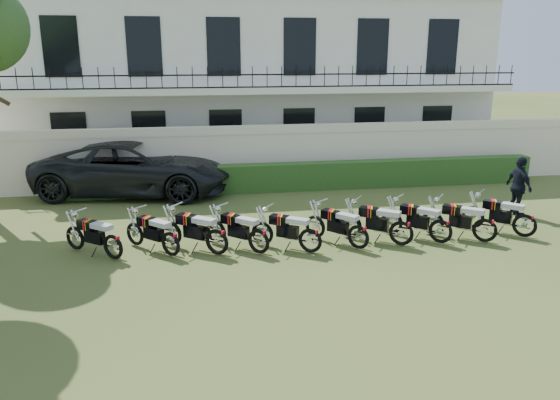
{
  "coord_description": "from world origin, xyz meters",
  "views": [
    {
      "loc": [
        -2.92,
        -11.94,
        5.0
      ],
      "look_at": [
        -0.68,
        1.59,
        1.21
      ],
      "focal_mm": 35.0,
      "sensor_mm": 36.0,
      "label": 1
    }
  ],
  "objects_px": {
    "motorcycle_5": "(359,231)",
    "motorcycle_7": "(441,226)",
    "motorcycle_2": "(217,236)",
    "suv": "(134,168)",
    "motorcycle_9": "(525,220)",
    "officer_5": "(519,187)",
    "motorcycle_8": "(485,225)",
    "motorcycle_6": "(402,227)",
    "motorcycle_1": "(170,238)",
    "motorcycle_3": "(259,235)",
    "motorcycle_4": "(310,235)",
    "motorcycle_0": "(113,241)"
  },
  "relations": [
    {
      "from": "motorcycle_8",
      "to": "motorcycle_0",
      "type": "bearing_deg",
      "value": 125.96
    },
    {
      "from": "motorcycle_8",
      "to": "motorcycle_9",
      "type": "xyz_separation_m",
      "value": [
        1.29,
        0.2,
        -0.0
      ]
    },
    {
      "from": "motorcycle_1",
      "to": "motorcycle_8",
      "type": "height_order",
      "value": "motorcycle_8"
    },
    {
      "from": "motorcycle_4",
      "to": "motorcycle_9",
      "type": "distance_m",
      "value": 6.05
    },
    {
      "from": "motorcycle_2",
      "to": "motorcycle_9",
      "type": "height_order",
      "value": "motorcycle_2"
    },
    {
      "from": "motorcycle_3",
      "to": "motorcycle_4",
      "type": "height_order",
      "value": "motorcycle_3"
    },
    {
      "from": "motorcycle_7",
      "to": "motorcycle_9",
      "type": "relative_size",
      "value": 1.0
    },
    {
      "from": "motorcycle_5",
      "to": "motorcycle_9",
      "type": "bearing_deg",
      "value": -39.58
    },
    {
      "from": "motorcycle_2",
      "to": "motorcycle_3",
      "type": "height_order",
      "value": "motorcycle_2"
    },
    {
      "from": "motorcycle_7",
      "to": "motorcycle_8",
      "type": "bearing_deg",
      "value": -51.62
    },
    {
      "from": "motorcycle_2",
      "to": "suv",
      "type": "height_order",
      "value": "suv"
    },
    {
      "from": "motorcycle_1",
      "to": "motorcycle_8",
      "type": "bearing_deg",
      "value": -47.39
    },
    {
      "from": "officer_5",
      "to": "motorcycle_1",
      "type": "bearing_deg",
      "value": 95.0
    },
    {
      "from": "motorcycle_1",
      "to": "motorcycle_9",
      "type": "bearing_deg",
      "value": -45.86
    },
    {
      "from": "motorcycle_6",
      "to": "suv",
      "type": "distance_m",
      "value": 9.99
    },
    {
      "from": "motorcycle_3",
      "to": "motorcycle_5",
      "type": "relative_size",
      "value": 1.0
    },
    {
      "from": "motorcycle_4",
      "to": "motorcycle_7",
      "type": "xyz_separation_m",
      "value": [
        3.56,
        0.12,
        0.01
      ]
    },
    {
      "from": "motorcycle_1",
      "to": "motorcycle_6",
      "type": "height_order",
      "value": "motorcycle_6"
    },
    {
      "from": "motorcycle_2",
      "to": "motorcycle_7",
      "type": "xyz_separation_m",
      "value": [
        5.9,
        -0.12,
        -0.02
      ]
    },
    {
      "from": "motorcycle_5",
      "to": "motorcycle_7",
      "type": "bearing_deg",
      "value": -39.68
    },
    {
      "from": "motorcycle_3",
      "to": "motorcycle_9",
      "type": "height_order",
      "value": "motorcycle_9"
    },
    {
      "from": "motorcycle_3",
      "to": "motorcycle_4",
      "type": "distance_m",
      "value": 1.3
    },
    {
      "from": "motorcycle_0",
      "to": "motorcycle_9",
      "type": "distance_m",
      "value": 10.91
    },
    {
      "from": "motorcycle_6",
      "to": "motorcycle_1",
      "type": "bearing_deg",
      "value": 124.88
    },
    {
      "from": "suv",
      "to": "officer_5",
      "type": "height_order",
      "value": "suv"
    },
    {
      "from": "motorcycle_2",
      "to": "suv",
      "type": "distance_m",
      "value": 7.12
    },
    {
      "from": "motorcycle_0",
      "to": "motorcycle_4",
      "type": "relative_size",
      "value": 0.94
    },
    {
      "from": "motorcycle_3",
      "to": "motorcycle_5",
      "type": "distance_m",
      "value": 2.57
    },
    {
      "from": "motorcycle_1",
      "to": "motorcycle_7",
      "type": "xyz_separation_m",
      "value": [
        7.04,
        -0.21,
        0.02
      ]
    },
    {
      "from": "motorcycle_6",
      "to": "officer_5",
      "type": "bearing_deg",
      "value": -29.32
    },
    {
      "from": "motorcycle_2",
      "to": "motorcycle_3",
      "type": "distance_m",
      "value": 1.05
    },
    {
      "from": "motorcycle_5",
      "to": "motorcycle_7",
      "type": "relative_size",
      "value": 1.02
    },
    {
      "from": "motorcycle_5",
      "to": "motorcycle_9",
      "type": "xyz_separation_m",
      "value": [
        4.77,
        0.16,
        0.01
      ]
    },
    {
      "from": "motorcycle_8",
      "to": "motorcycle_4",
      "type": "bearing_deg",
      "value": 128.02
    },
    {
      "from": "motorcycle_7",
      "to": "motorcycle_4",
      "type": "bearing_deg",
      "value": 135.96
    },
    {
      "from": "motorcycle_0",
      "to": "motorcycle_5",
      "type": "relative_size",
      "value": 1.02
    },
    {
      "from": "motorcycle_3",
      "to": "motorcycle_9",
      "type": "relative_size",
      "value": 1.01
    },
    {
      "from": "motorcycle_8",
      "to": "motorcycle_6",
      "type": "bearing_deg",
      "value": 124.87
    },
    {
      "from": "motorcycle_9",
      "to": "officer_5",
      "type": "bearing_deg",
      "value": 17.16
    },
    {
      "from": "motorcycle_2",
      "to": "motorcycle_7",
      "type": "relative_size",
      "value": 1.14
    },
    {
      "from": "motorcycle_1",
      "to": "suv",
      "type": "height_order",
      "value": "suv"
    },
    {
      "from": "motorcycle_7",
      "to": "suv",
      "type": "relative_size",
      "value": 0.23
    },
    {
      "from": "motorcycle_1",
      "to": "motorcycle_7",
      "type": "bearing_deg",
      "value": -46.82
    },
    {
      "from": "motorcycle_5",
      "to": "suv",
      "type": "height_order",
      "value": "suv"
    },
    {
      "from": "motorcycle_2",
      "to": "motorcycle_8",
      "type": "relative_size",
      "value": 1.04
    },
    {
      "from": "motorcycle_5",
      "to": "motorcycle_9",
      "type": "height_order",
      "value": "motorcycle_9"
    },
    {
      "from": "motorcycle_6",
      "to": "motorcycle_7",
      "type": "distance_m",
      "value": 1.09
    },
    {
      "from": "motorcycle_2",
      "to": "officer_5",
      "type": "xyz_separation_m",
      "value": [
        9.37,
        1.91,
        0.4
      ]
    },
    {
      "from": "motorcycle_8",
      "to": "suv",
      "type": "relative_size",
      "value": 0.25
    },
    {
      "from": "motorcycle_7",
      "to": "motorcycle_9",
      "type": "distance_m",
      "value": 2.49
    }
  ]
}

